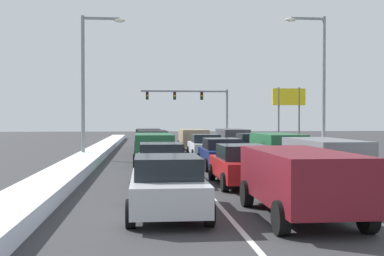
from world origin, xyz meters
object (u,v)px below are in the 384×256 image
object	(u,v)px
sedan_gray_left_lane_second	(161,162)
street_lamp_right_mid	(319,74)
suv_gray_right_lane_second	(324,156)
sedan_silver_left_lane_nearest	(167,185)
suv_black_left_lane_fourth	(153,140)
suv_green_right_lane_third	(277,146)
sedan_red_center_lane_second	(242,165)
suv_tan_center_lane_fifth	(193,138)
suv_charcoal_right_lane_fifth	(232,137)
sedan_black_right_lane_fourth	(251,145)
street_lamp_left_mid	(89,74)
roadside_sign_right	(289,103)
sedan_white_center_lane_fourth	(205,146)
suv_green_left_lane_third	(154,146)
traffic_light_gantry	(197,101)
sedan_navy_center_lane_third	(221,153)
suv_charcoal_left_lane_fifth	(148,137)
suv_maroon_center_lane_nearest	(299,177)

from	to	relation	value
sedan_gray_left_lane_second	street_lamp_right_mid	xyz separation A→B (m)	(10.50, 10.81, 4.58)
suv_gray_right_lane_second	sedan_silver_left_lane_nearest	world-z (taller)	suv_gray_right_lane_second
sedan_gray_left_lane_second	suv_black_left_lane_fourth	world-z (taller)	suv_black_left_lane_fourth
suv_gray_right_lane_second	suv_green_right_lane_third	size ratio (longest dim) A/B	1.00
sedan_red_center_lane_second	suv_tan_center_lane_fifth	world-z (taller)	suv_tan_center_lane_fifth
suv_green_right_lane_third	suv_charcoal_right_lane_fifth	distance (m)	12.16
sedan_black_right_lane_fourth	street_lamp_left_mid	world-z (taller)	street_lamp_left_mid
sedan_black_right_lane_fourth	roadside_sign_right	distance (m)	15.27
suv_gray_right_lane_second	suv_charcoal_right_lane_fifth	bearing A→B (deg)	90.07
suv_tan_center_lane_fifth	street_lamp_right_mid	distance (m)	11.19
suv_green_right_lane_third	sedan_silver_left_lane_nearest	world-z (taller)	suv_green_right_lane_third
suv_gray_right_lane_second	sedan_black_right_lane_fourth	bearing A→B (deg)	89.63
sedan_white_center_lane_fourth	suv_charcoal_right_lane_fifth	bearing A→B (deg)	67.46
suv_green_left_lane_third	sedan_silver_left_lane_nearest	bearing A→B (deg)	-89.79
suv_green_right_lane_third	sedan_gray_left_lane_second	bearing A→B (deg)	-135.54
suv_green_left_lane_third	traffic_light_gantry	xyz separation A→B (m)	(6.05, 33.88, 3.72)
suv_tan_center_lane_fifth	sedan_navy_center_lane_third	bearing A→B (deg)	-89.93
suv_black_left_lane_fourth	roadside_sign_right	xyz separation A→B (m)	(13.19, 11.80, 3.00)
suv_tan_center_lane_fifth	suv_black_left_lane_fourth	size ratio (longest dim) A/B	1.00
suv_charcoal_left_lane_fifth	traffic_light_gantry	xyz separation A→B (m)	(6.25, 19.72, 3.72)
suv_gray_right_lane_second	suv_tan_center_lane_fifth	size ratio (longest dim) A/B	1.00
sedan_red_center_lane_second	street_lamp_left_mid	xyz separation A→B (m)	(-6.91, 12.03, 4.40)
suv_tan_center_lane_fifth	suv_black_left_lane_fourth	world-z (taller)	same
suv_black_left_lane_fourth	traffic_light_gantry	distance (m)	27.78
sedan_gray_left_lane_second	suv_green_left_lane_third	bearing A→B (deg)	91.05
suv_green_right_lane_third	sedan_white_center_lane_fourth	world-z (taller)	suv_green_right_lane_third
suv_green_right_lane_third	street_lamp_right_mid	size ratio (longest dim) A/B	0.54
suv_tan_center_lane_fifth	street_lamp_left_mid	xyz separation A→B (m)	(-7.11, -7.61, 4.15)
suv_charcoal_left_lane_fifth	roadside_sign_right	size ratio (longest dim) A/B	0.89
suv_tan_center_lane_fifth	suv_charcoal_left_lane_fifth	size ratio (longest dim) A/B	1.00
sedan_silver_left_lane_nearest	street_lamp_right_mid	size ratio (longest dim) A/B	0.50
sedan_silver_left_lane_nearest	suv_green_left_lane_third	distance (m)	13.64
sedan_navy_center_lane_third	sedan_gray_left_lane_second	distance (m)	5.50
suv_tan_center_lane_fifth	traffic_light_gantry	xyz separation A→B (m)	(2.79, 22.71, 3.72)
suv_green_right_lane_third	roadside_sign_right	distance (m)	20.59
suv_green_left_lane_third	suv_black_left_lane_fourth	world-z (taller)	same
sedan_gray_left_lane_second	street_lamp_left_mid	xyz separation A→B (m)	(-3.97, 10.44, 4.40)
sedan_gray_left_lane_second	sedan_white_center_lane_fourth	bearing A→B (deg)	73.90
suv_green_right_lane_third	traffic_light_gantry	world-z (taller)	traffic_light_gantry
suv_black_left_lane_fourth	traffic_light_gantry	xyz separation A→B (m)	(6.00, 26.87, 3.72)
street_lamp_right_mid	suv_charcoal_left_lane_fifth	bearing A→B (deg)	136.61
sedan_gray_left_lane_second	traffic_light_gantry	xyz separation A→B (m)	(5.93, 40.76, 3.97)
suv_charcoal_right_lane_fifth	sedan_white_center_lane_fourth	bearing A→B (deg)	-112.54
sedan_black_right_lane_fourth	suv_maroon_center_lane_nearest	xyz separation A→B (m)	(-3.26, -19.93, 0.25)
sedan_red_center_lane_second	suv_charcoal_right_lane_fifth	bearing A→B (deg)	80.50
sedan_gray_left_lane_second	street_lamp_right_mid	world-z (taller)	street_lamp_right_mid
suv_charcoal_left_lane_fifth	suv_black_left_lane_fourth	bearing A→B (deg)	-88.03
suv_black_left_lane_fourth	street_lamp_right_mid	bearing A→B (deg)	-16.23
sedan_black_right_lane_fourth	suv_tan_center_lane_fifth	world-z (taller)	suv_tan_center_lane_fifth
sedan_navy_center_lane_third	roadside_sign_right	bearing A→B (deg)	64.82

